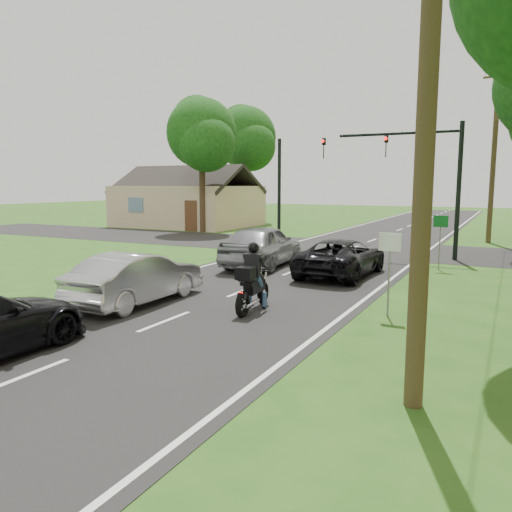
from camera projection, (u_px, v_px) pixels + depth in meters
The scene contains 16 objects.
ground at pixel (165, 322), 12.11m from camera, with size 140.00×140.00×0.00m, color #245016.
road at pixel (312, 264), 20.91m from camera, with size 8.00×100.00×0.01m, color black.
cross_road at pixel (353, 248), 26.19m from camera, with size 60.00×7.00×0.01m, color black.
motorcycle_rider at pixel (252, 284), 13.08m from camera, with size 0.65×2.14×1.85m.
dark_suv at pixel (342, 257), 18.17m from camera, with size 2.24×4.85×1.35m, color black.
silver_sedan at pixel (137, 278), 13.87m from camera, with size 1.52×4.37×1.44m, color #B1B2B6.
silver_suv at pixel (262, 245), 20.21m from camera, with size 2.03×5.03×1.72m, color gray.
traffic_signal at pixel (415, 166), 22.33m from camera, with size 6.38×0.44×6.00m.
signal_pole_far at pixel (279, 190), 29.89m from camera, with size 0.20×0.20×6.00m, color black.
utility_pole_near at pixel (429, 54), 6.82m from camera, with size 1.60×0.28×10.00m.
utility_pole_far at pixel (494, 153), 27.95m from camera, with size 1.60×0.28×10.00m.
sign_white at pixel (390, 254), 12.38m from camera, with size 0.55×0.07×2.12m.
sign_green at pixel (440, 229), 19.33m from camera, with size 0.55×0.07×2.12m.
tree_left_near at pixel (203, 137), 33.91m from camera, with size 5.12×4.96×9.22m.
tree_left_far at pixel (247, 140), 43.50m from camera, with size 5.76×5.58×10.14m.
house at pixel (188, 204), 40.23m from camera, with size 10.20×8.00×4.84m.
Camera 1 is at (7.36, -9.44, 3.31)m, focal length 35.00 mm.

